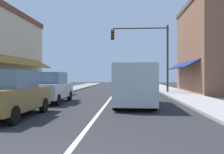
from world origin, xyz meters
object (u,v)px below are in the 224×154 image
parked_car_nearest_left (10,94)px  parked_car_second_left (51,88)px  traffic_signal_mast_arm (148,47)px  van_in_lane (135,84)px

parked_car_nearest_left → parked_car_second_left: same height
parked_car_nearest_left → traffic_signal_mast_arm: 15.34m
parked_car_nearest_left → parked_car_second_left: 5.07m
parked_car_nearest_left → parked_car_second_left: bearing=91.6°
parked_car_nearest_left → van_in_lane: (4.72, 3.88, 0.27)m
traffic_signal_mast_arm → parked_car_nearest_left: bearing=-114.7°
parked_car_second_left → traffic_signal_mast_arm: 11.14m
parked_car_nearest_left → van_in_lane: bearing=39.9°
parked_car_second_left → van_in_lane: bearing=-14.3°
van_in_lane → traffic_signal_mast_arm: 10.31m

